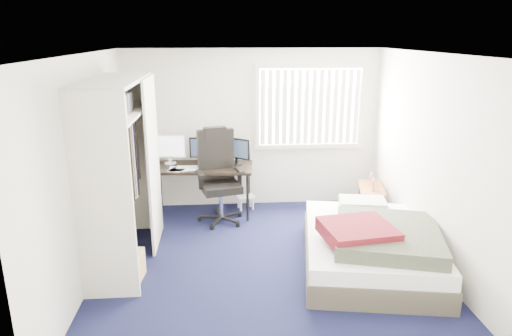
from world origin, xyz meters
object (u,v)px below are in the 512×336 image
object	(u,v)px
desk	(202,164)
bed	(371,245)
office_chair	(219,186)
nightstand	(371,191)

from	to	relation	value
desk	bed	xyz separation A→B (m)	(2.06, -1.92, -0.51)
office_chair	nightstand	world-z (taller)	office_chair
desk	nightstand	bearing A→B (deg)	-8.96
nightstand	desk	bearing A→B (deg)	171.04
office_chair	bed	world-z (taller)	office_chair
desk	nightstand	size ratio (longest dim) A/B	2.09
desk	office_chair	xyz separation A→B (m)	(0.26, -0.30, -0.26)
desk	nightstand	world-z (taller)	desk
nightstand	bed	world-z (taller)	same
office_chair	nightstand	bearing A→B (deg)	-2.67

